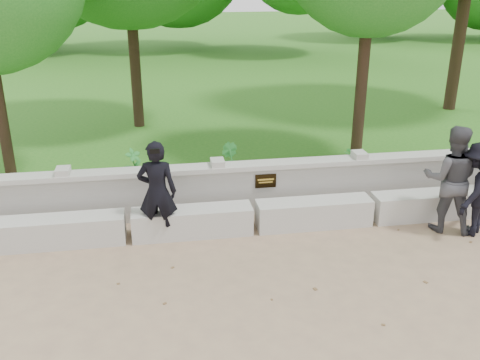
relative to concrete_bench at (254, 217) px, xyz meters
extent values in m
plane|color=#9B805F|center=(0.00, -1.90, -0.22)|extent=(80.00, 80.00, 0.00)
cube|color=#226017|center=(0.00, 12.10, -0.10)|extent=(40.00, 22.00, 0.25)
cube|color=#B9B6AE|center=(-3.00, 0.00, 0.00)|extent=(1.90, 0.45, 0.45)
cube|color=#B9B6AE|center=(-1.00, 0.00, 0.00)|extent=(1.90, 0.45, 0.45)
cube|color=#B9B6AE|center=(1.00, 0.00, 0.00)|extent=(1.90, 0.45, 0.45)
cube|color=#B9B6AE|center=(3.00, 0.00, 0.00)|extent=(1.90, 0.45, 0.45)
cube|color=#AEABA4|center=(0.00, 0.70, 0.18)|extent=(12.50, 0.25, 0.82)
cube|color=#B9B6AE|center=(0.00, 0.70, 0.64)|extent=(12.50, 0.35, 0.08)
cube|color=black|center=(0.30, 0.56, 0.40)|extent=(0.36, 0.02, 0.24)
imported|color=black|center=(-1.52, -0.10, 0.59)|extent=(0.64, 0.47, 1.63)
cube|color=black|center=(-1.52, -0.43, 1.35)|extent=(0.14, 0.04, 0.07)
imported|color=#404045|center=(3.07, -0.47, 0.65)|extent=(1.05, 0.96, 1.75)
imported|color=black|center=(3.41, -0.66, 0.54)|extent=(1.12, 1.06, 1.52)
cylinder|color=#382619|center=(-1.89, 5.74, 1.94)|extent=(0.26, 0.26, 3.83)
cylinder|color=#382619|center=(2.68, 2.54, 1.77)|extent=(0.24, 0.24, 3.49)
cylinder|color=#382619|center=(6.84, 6.13, 2.45)|extent=(0.33, 0.33, 4.85)
imported|color=#2E8935|center=(-1.93, 1.95, 0.33)|extent=(0.39, 0.37, 0.61)
imported|color=#2E8935|center=(-0.13, 1.85, 0.35)|extent=(0.43, 0.45, 0.65)
imported|color=#2E8935|center=(2.24, 1.40, 0.29)|extent=(0.63, 0.63, 0.53)
camera|label=1|loc=(-1.50, -7.68, 3.73)|focal=40.00mm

